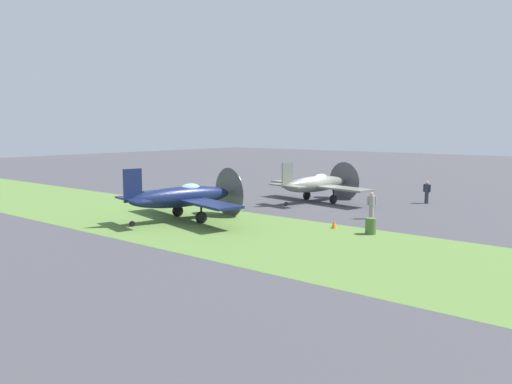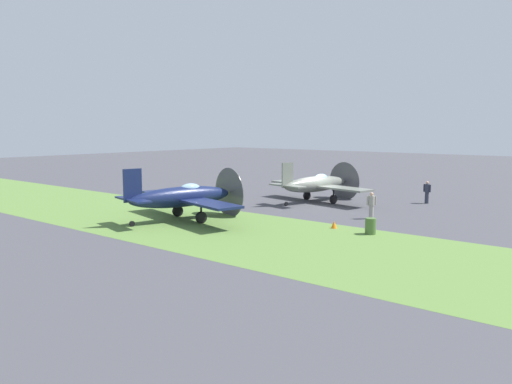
% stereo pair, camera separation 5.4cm
% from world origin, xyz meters
% --- Properties ---
extents(ground_plane, '(160.00, 160.00, 0.00)m').
position_xyz_m(ground_plane, '(0.00, 0.00, 0.00)').
color(ground_plane, '#424247').
extents(grass_verge, '(120.00, 11.00, 0.01)m').
position_xyz_m(grass_verge, '(0.00, -12.06, 0.00)').
color(grass_verge, '#567A38').
rests_on(grass_verge, ground).
extents(airplane_lead, '(9.65, 7.69, 3.41)m').
position_xyz_m(airplane_lead, '(-0.75, 0.73, 1.43)').
color(airplane_lead, slate).
rests_on(airplane_lead, ground).
extents(airplane_wingman, '(10.17, 8.14, 3.61)m').
position_xyz_m(airplane_wingman, '(-2.86, -11.49, 1.51)').
color(airplane_wingman, '#141E47').
rests_on(airplane_wingman, ground).
extents(ground_crew_chief, '(0.62, 0.38, 1.73)m').
position_xyz_m(ground_crew_chief, '(6.26, 5.48, 0.91)').
color(ground_crew_chief, '#2D3342').
rests_on(ground_crew_chief, ground).
extents(ground_crew_mechanic, '(0.49, 0.46, 1.73)m').
position_xyz_m(ground_crew_mechanic, '(6.08, -3.44, 0.91)').
color(ground_crew_mechanic, '#9E998E').
rests_on(ground_crew_mechanic, ground).
extents(fuel_drum, '(0.60, 0.60, 0.90)m').
position_xyz_m(fuel_drum, '(8.28, -7.85, 0.45)').
color(fuel_drum, '#476633').
rests_on(fuel_drum, ground).
extents(runway_marker_cone, '(0.36, 0.36, 0.44)m').
position_xyz_m(runway_marker_cone, '(5.86, -7.69, 0.22)').
color(runway_marker_cone, orange).
rests_on(runway_marker_cone, ground).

